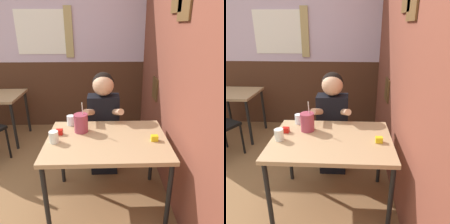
# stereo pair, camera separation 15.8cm
# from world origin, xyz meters

# --- Properties ---
(brick_wall_right) EXTENTS (0.08, 4.27, 2.70)m
(brick_wall_right) POSITION_xyz_m (1.44, 1.13, 1.35)
(brick_wall_right) COLOR brown
(brick_wall_right) RESTS_ON ground_plane
(back_wall) EXTENTS (5.83, 0.09, 2.70)m
(back_wall) POSITION_xyz_m (-0.01, 2.30, 1.36)
(back_wall) COLOR silver
(back_wall) RESTS_ON ground_plane
(main_table) EXTENTS (1.06, 0.75, 0.72)m
(main_table) POSITION_xyz_m (0.79, 0.39, 0.65)
(main_table) COLOR tan
(main_table) RESTS_ON ground_plane
(person_seated) EXTENTS (0.42, 0.42, 1.20)m
(person_seated) POSITION_xyz_m (0.76, 0.93, 0.65)
(person_seated) COLOR black
(person_seated) RESTS_ON ground_plane
(cocktail_pitcher) EXTENTS (0.13, 0.13, 0.29)m
(cocktail_pitcher) POSITION_xyz_m (0.56, 0.54, 0.81)
(cocktail_pitcher) COLOR #99384C
(cocktail_pitcher) RESTS_ON main_table
(glass_near_pitcher) EXTENTS (0.07, 0.07, 0.10)m
(glass_near_pitcher) POSITION_xyz_m (0.44, 0.69, 0.77)
(glass_near_pitcher) COLOR silver
(glass_near_pitcher) RESTS_ON main_table
(glass_center) EXTENTS (0.08, 0.08, 0.10)m
(glass_center) POSITION_xyz_m (0.35, 0.34, 0.77)
(glass_center) COLOR silver
(glass_center) RESTS_ON main_table
(condiment_ketchup) EXTENTS (0.06, 0.04, 0.05)m
(condiment_ketchup) POSITION_xyz_m (0.36, 0.49, 0.75)
(condiment_ketchup) COLOR #B7140F
(condiment_ketchup) RESTS_ON main_table
(condiment_mustard) EXTENTS (0.06, 0.04, 0.05)m
(condiment_mustard) POSITION_xyz_m (1.20, 0.34, 0.75)
(condiment_mustard) COLOR yellow
(condiment_mustard) RESTS_ON main_table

